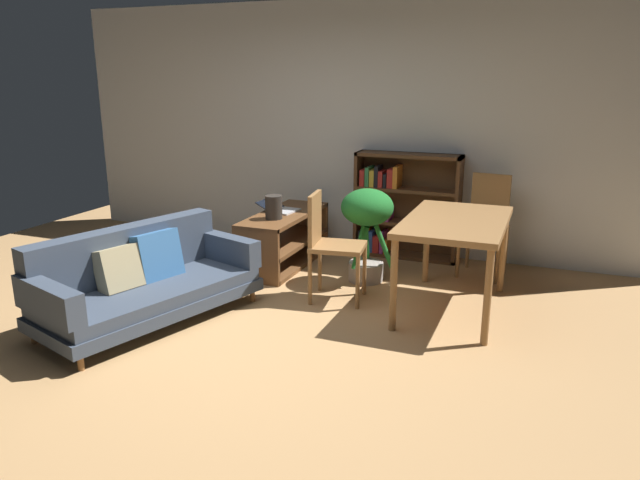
# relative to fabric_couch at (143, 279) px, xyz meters

# --- Properties ---
(ground_plane) EXTENTS (8.16, 8.16, 0.00)m
(ground_plane) POSITION_rel_fabric_couch_xyz_m (0.83, -0.05, -0.34)
(ground_plane) COLOR tan
(back_wall_panel) EXTENTS (6.80, 0.10, 2.70)m
(back_wall_panel) POSITION_rel_fabric_couch_xyz_m (0.83, 2.65, 1.01)
(back_wall_panel) COLOR silver
(back_wall_panel) RESTS_ON ground_plane
(fabric_couch) EXTENTS (1.28, 1.92, 0.73)m
(fabric_couch) POSITION_rel_fabric_couch_xyz_m (0.00, 0.00, 0.00)
(fabric_couch) COLOR brown
(fabric_couch) RESTS_ON ground_plane
(media_console) EXTENTS (0.48, 1.29, 0.55)m
(media_console) POSITION_rel_fabric_couch_xyz_m (0.46, 1.69, -0.06)
(media_console) COLOR brown
(media_console) RESTS_ON ground_plane
(open_laptop) EXTENTS (0.41, 0.34, 0.10)m
(open_laptop) POSITION_rel_fabric_couch_xyz_m (0.38, 1.77, 0.24)
(open_laptop) COLOR silver
(open_laptop) RESTS_ON media_console
(desk_speaker) EXTENTS (0.17, 0.17, 0.23)m
(desk_speaker) POSITION_rel_fabric_couch_xyz_m (0.48, 1.44, 0.33)
(desk_speaker) COLOR #2D2823
(desk_speaker) RESTS_ON media_console
(potted_floor_plant) EXTENTS (0.54, 0.50, 0.90)m
(potted_floor_plant) POSITION_rel_fabric_couch_xyz_m (1.40, 1.54, 0.26)
(potted_floor_plant) COLOR #9E9389
(potted_floor_plant) RESTS_ON ground_plane
(dining_table) EXTENTS (0.80, 1.31, 0.79)m
(dining_table) POSITION_rel_fabric_couch_xyz_m (2.29, 1.11, 0.37)
(dining_table) COLOR olive
(dining_table) RESTS_ON ground_plane
(dining_chair_near) EXTENTS (0.50, 0.45, 0.95)m
(dining_chair_near) POSITION_rel_fabric_couch_xyz_m (1.24, 0.96, 0.20)
(dining_chair_near) COLOR olive
(dining_chair_near) RESTS_ON ground_plane
(dining_chair_far) EXTENTS (0.46, 0.44, 0.99)m
(dining_chair_far) POSITION_rel_fabric_couch_xyz_m (2.42, 2.18, 0.21)
(dining_chair_far) COLOR olive
(dining_chair_far) RESTS_ON ground_plane
(bookshelf) EXTENTS (1.11, 0.29, 1.12)m
(bookshelf) POSITION_rel_fabric_couch_xyz_m (1.48, 2.48, 0.21)
(bookshelf) COLOR #56351E
(bookshelf) RESTS_ON ground_plane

